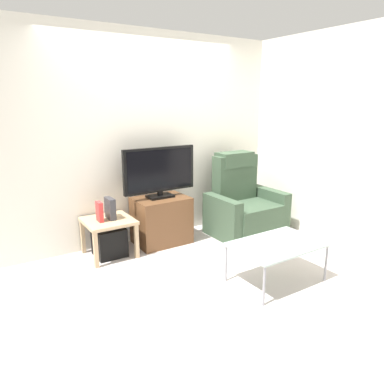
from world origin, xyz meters
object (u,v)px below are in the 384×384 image
at_px(game_console, 110,208).
at_px(cell_phone, 281,238).
at_px(coffee_table, 277,246).
at_px(television, 160,171).
at_px(book_upright, 100,212).
at_px(tv_stand, 161,220).
at_px(side_table, 108,225).
at_px(subwoofer_box, 109,242).
at_px(recliner_armchair, 243,205).

bearing_deg(game_console, cell_phone, -48.81).
bearing_deg(cell_phone, coffee_table, -158.25).
bearing_deg(television, book_upright, -175.53).
distance_m(tv_stand, television, 0.63).
height_order(television, side_table, television).
relative_size(coffee_table, cell_phone, 6.00).
bearing_deg(television, coffee_table, -72.71).
bearing_deg(side_table, tv_stand, 1.93).
bearing_deg(subwoofer_box, book_upright, -168.69).
xyz_separation_m(book_upright, game_console, (0.14, 0.03, 0.01)).
height_order(tv_stand, television, television).
bearing_deg(tv_stand, television, 90.00).
height_order(recliner_armchair, cell_phone, recliner_armchair).
bearing_deg(recliner_armchair, side_table, 178.87).
bearing_deg(side_table, game_console, 15.95).
height_order(tv_stand, side_table, tv_stand).
bearing_deg(cell_phone, recliner_armchair, 58.52).
relative_size(television, recliner_armchair, 0.88).
xyz_separation_m(recliner_armchair, book_upright, (-1.93, 0.21, 0.18)).
bearing_deg(game_console, subwoofer_box, -164.05).
height_order(television, cell_phone, television).
relative_size(subwoofer_box, game_console, 1.36).
bearing_deg(cell_phone, game_console, 123.72).
bearing_deg(television, tv_stand, -90.00).
bearing_deg(television, cell_phone, -68.00).
bearing_deg(side_table, coffee_table, -51.75).
relative_size(book_upright, coffee_table, 0.25).
xyz_separation_m(tv_stand, cell_phone, (0.60, -1.46, 0.11)).
height_order(side_table, coffee_table, side_table).
relative_size(recliner_armchair, side_table, 2.00).
distance_m(television, recliner_armchair, 1.29).
relative_size(recliner_armchair, coffee_table, 1.20).
xyz_separation_m(subwoofer_box, cell_phone, (1.30, -1.43, 0.24)).
relative_size(television, book_upright, 4.18).
bearing_deg(side_table, book_upright, -168.69).
distance_m(tv_stand, cell_phone, 1.58).
relative_size(subwoofer_box, cell_phone, 2.24).
bearing_deg(tv_stand, cell_phone, -67.74).
bearing_deg(subwoofer_box, coffee_table, -51.75).
relative_size(book_upright, game_console, 0.92).
bearing_deg(television, recliner_armchair, -13.52).
xyz_separation_m(recliner_armchair, game_console, (-1.80, 0.24, 0.19)).
distance_m(subwoofer_box, book_upright, 0.40).
height_order(tv_stand, cell_phone, tv_stand).
relative_size(subwoofer_box, coffee_table, 0.37).
relative_size(side_table, book_upright, 2.38).
bearing_deg(recliner_armchair, book_upright, 179.82).
distance_m(book_upright, game_console, 0.14).
bearing_deg(subwoofer_box, recliner_armchair, -7.14).
bearing_deg(book_upright, cell_phone, -45.31).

